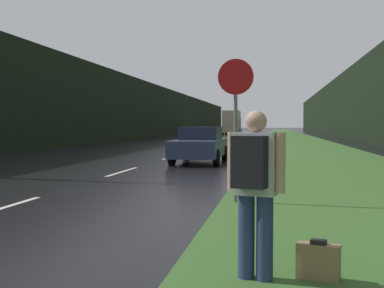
% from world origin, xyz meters
% --- Properties ---
extents(grass_verge, '(6.00, 240.00, 0.02)m').
position_xyz_m(grass_verge, '(6.72, 40.00, 0.01)').
color(grass_verge, '#386028').
rests_on(grass_verge, ground_plane).
extents(lane_stripe_c, '(0.12, 3.00, 0.01)m').
position_xyz_m(lane_stripe_c, '(0.00, 12.44, 0.00)').
color(lane_stripe_c, silver).
rests_on(lane_stripe_c, ground_plane).
extents(lane_stripe_d, '(0.12, 3.00, 0.01)m').
position_xyz_m(lane_stripe_d, '(0.00, 19.44, 0.00)').
color(lane_stripe_d, silver).
rests_on(lane_stripe_d, ground_plane).
extents(treeline_far_side, '(2.00, 140.00, 6.17)m').
position_xyz_m(treeline_far_side, '(-9.72, 50.00, 3.08)').
color(treeline_far_side, black).
rests_on(treeline_far_side, ground_plane).
extents(treeline_near_side, '(2.00, 140.00, 7.03)m').
position_xyz_m(treeline_near_side, '(12.72, 50.00, 3.52)').
color(treeline_near_side, black).
rests_on(treeline_near_side, ground_plane).
extents(stop_sign, '(0.67, 0.07, 2.70)m').
position_xyz_m(stop_sign, '(4.01, 6.93, 1.66)').
color(stop_sign, slate).
rests_on(stop_sign, ground_plane).
extents(hitchhiker_with_backpack, '(0.54, 0.46, 1.60)m').
position_xyz_m(hitchhiker_with_backpack, '(4.55, 2.38, 0.92)').
color(hitchhiker_with_backpack, navy).
rests_on(hitchhiker_with_backpack, ground_plane).
extents(suitcase, '(0.42, 0.25, 0.39)m').
position_xyz_m(suitcase, '(5.14, 2.50, 0.18)').
color(suitcase, olive).
rests_on(suitcase, ground_plane).
extents(car_passing_near, '(1.84, 4.58, 1.41)m').
position_xyz_m(car_passing_near, '(1.86, 16.49, 0.70)').
color(car_passing_near, '#2D3856').
rests_on(car_passing_near, ground_plane).
extents(delivery_truck, '(2.64, 6.99, 3.70)m').
position_xyz_m(delivery_truck, '(-1.86, 73.11, 1.92)').
color(delivery_truck, '#6E684F').
rests_on(delivery_truck, ground_plane).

